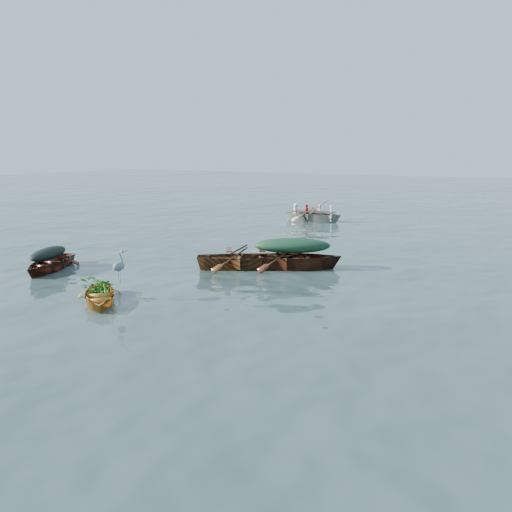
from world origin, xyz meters
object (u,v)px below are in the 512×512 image
(rowed_boat, at_px, (313,222))
(yellow_dinghy, at_px, (100,303))
(heron, at_px, (119,271))
(open_wooden_boat, at_px, (246,269))
(green_tarp_boat, at_px, (292,269))
(dark_covered_boat, at_px, (50,270))

(rowed_boat, bearing_deg, yellow_dinghy, 175.20)
(heron, bearing_deg, open_wooden_boat, 32.23)
(yellow_dinghy, height_order, open_wooden_boat, open_wooden_boat)
(open_wooden_boat, distance_m, heron, 5.11)
(yellow_dinghy, distance_m, open_wooden_boat, 5.54)
(green_tarp_boat, bearing_deg, dark_covered_boat, 92.83)
(yellow_dinghy, xyz_separation_m, rowed_boat, (-1.42, 17.35, 0.00))
(yellow_dinghy, height_order, rowed_boat, rowed_boat)
(yellow_dinghy, xyz_separation_m, green_tarp_boat, (2.74, 6.16, 0.00))
(green_tarp_boat, bearing_deg, rowed_boat, -8.53)
(green_tarp_boat, bearing_deg, heron, 128.40)
(dark_covered_boat, bearing_deg, rowed_boat, 56.58)
(dark_covered_boat, height_order, green_tarp_boat, green_tarp_boat)
(dark_covered_boat, distance_m, open_wooden_boat, 6.72)
(yellow_dinghy, bearing_deg, rowed_boat, 48.17)
(green_tarp_boat, distance_m, open_wooden_boat, 1.61)
(green_tarp_boat, relative_size, heron, 5.17)
(green_tarp_boat, bearing_deg, open_wooden_boat, 90.00)
(dark_covered_boat, relative_size, rowed_boat, 0.77)
(green_tarp_boat, height_order, open_wooden_boat, green_tarp_boat)
(rowed_boat, bearing_deg, green_tarp_boat, -169.10)
(yellow_dinghy, bearing_deg, green_tarp_boat, 19.53)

